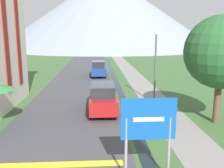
# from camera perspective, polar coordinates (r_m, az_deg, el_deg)

# --- Properties ---
(ground_plane) EXTENTS (160.00, 160.00, 0.00)m
(ground_plane) POSITION_cam_1_polar(r_m,az_deg,el_deg) (24.70, -1.64, -0.15)
(ground_plane) COLOR #3D6033
(road) EXTENTS (6.40, 60.00, 0.01)m
(road) POSITION_cam_1_polar(r_m,az_deg,el_deg) (34.59, -6.33, 3.14)
(road) COLOR #424247
(road) RESTS_ON ground_plane
(footpath) EXTENTS (2.20, 60.00, 0.01)m
(footpath) POSITION_cam_1_polar(r_m,az_deg,el_deg) (34.82, 3.76, 3.24)
(footpath) COLOR gray
(footpath) RESTS_ON ground_plane
(drainage_channel) EXTENTS (0.60, 60.00, 0.00)m
(drainage_channel) POSITION_cam_1_polar(r_m,az_deg,el_deg) (34.60, -0.19, 3.21)
(drainage_channel) COLOR black
(drainage_channel) RESTS_ON ground_plane
(mountain_distant) EXTENTS (75.76, 75.76, 25.72)m
(mountain_distant) POSITION_cam_1_polar(r_m,az_deg,el_deg) (92.95, -1.34, 16.32)
(mountain_distant) COLOR gray
(mountain_distant) RESTS_ON ground_plane
(road_sign) EXTENTS (1.87, 0.11, 2.89)m
(road_sign) POSITION_cam_1_polar(r_m,az_deg,el_deg) (8.54, 8.30, -9.59)
(road_sign) COLOR gray
(road_sign) RESTS_ON ground_plane
(parked_car_near) EXTENTS (1.79, 4.57, 1.82)m
(parked_car_near) POSITION_cam_1_polar(r_m,az_deg,el_deg) (16.18, -2.10, -3.06)
(parked_car_near) COLOR #A31919
(parked_car_near) RESTS_ON ground_plane
(parked_car_far) EXTENTS (1.75, 4.17, 1.82)m
(parked_car_far) POSITION_cam_1_polar(r_m,az_deg,el_deg) (29.46, -3.11, 3.52)
(parked_car_far) COLOR navy
(parked_car_far) RESTS_ON ground_plane
(streetlamp) EXTENTS (0.28, 0.28, 5.10)m
(streetlamp) POSITION_cam_1_polar(r_m,az_deg,el_deg) (17.88, 9.89, 5.07)
(streetlamp) COLOR #515156
(streetlamp) RESTS_ON ground_plane
(tree_by_path) EXTENTS (3.98, 3.98, 5.98)m
(tree_by_path) POSITION_cam_1_polar(r_m,az_deg,el_deg) (14.71, 23.71, 6.66)
(tree_by_path) COLOR brown
(tree_by_path) RESTS_ON ground_plane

